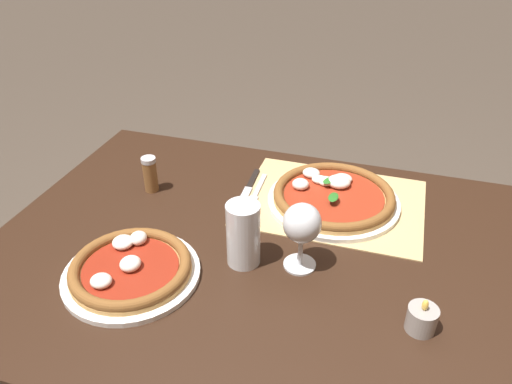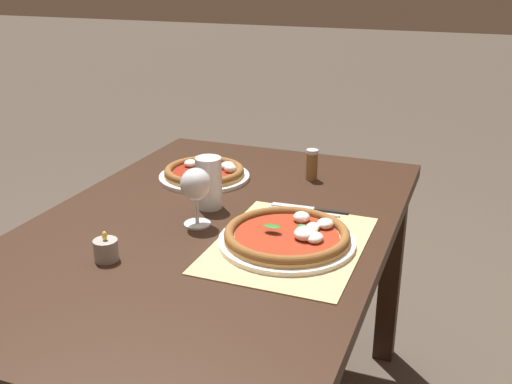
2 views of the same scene
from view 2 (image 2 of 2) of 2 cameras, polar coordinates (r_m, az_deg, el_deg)
The scene contains 10 objects.
dining_table at distance 1.61m, azimuth -4.28°, elevation -6.23°, with size 1.38×0.91×0.74m.
paper_placemat at distance 1.46m, azimuth 3.21°, elevation -4.97°, with size 0.45×0.35×0.00m, color tan.
pizza_near at distance 1.45m, azimuth 3.09°, elevation -4.22°, with size 0.33×0.33×0.05m.
pizza_far at distance 1.89m, azimuth -4.90°, elevation 1.85°, with size 0.29×0.29×0.05m.
wine_glass at distance 1.53m, azimuth -5.75°, elevation 0.49°, with size 0.08×0.08×0.16m.
pint_glass at distance 1.65m, azimuth -4.51°, elevation 0.78°, with size 0.07×0.07×0.15m.
fork at distance 1.63m, azimuth 4.48°, elevation -1.86°, with size 0.03×0.20×0.00m.
knife at distance 1.65m, azimuth 5.11°, elevation -1.58°, with size 0.03×0.22×0.01m.
votive_candle at distance 1.42m, azimuth -14.09°, elevation -5.44°, with size 0.06×0.06×0.07m.
pepper_shaker at distance 1.87m, azimuth 5.34°, elevation 2.63°, with size 0.04×0.04×0.10m.
Camera 2 is at (-1.29, -0.63, 1.38)m, focal length 42.00 mm.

